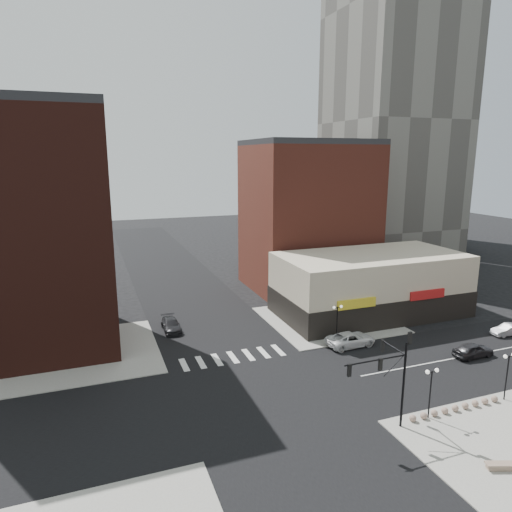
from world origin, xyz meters
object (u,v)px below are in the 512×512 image
street_lamp_se_b (508,365)px  white_suv (351,339)px  street_lamp_se_a (431,381)px  stone_bench (500,466)px  traffic_signal (391,368)px  dark_sedan_north (171,325)px  street_lamp_ne (337,314)px  silver_sedan (508,330)px  dark_sedan_east (473,350)px

street_lamp_se_b → white_suv: (-6.10, 14.50, -2.52)m
street_lamp_se_a → stone_bench: bearing=-88.0°
white_suv → stone_bench: bearing=173.0°
street_lamp_se_a → white_suv: (1.90, 14.50, -2.52)m
traffic_signal → dark_sedan_north: bearing=114.9°
street_lamp_se_b → street_lamp_ne: bearing=113.6°
street_lamp_ne → white_suv: (0.90, -1.50, -2.52)m
stone_bench → dark_sedan_north: bearing=136.1°
traffic_signal → street_lamp_se_a: bearing=-2.6°
traffic_signal → street_lamp_ne: size_ratio=1.87×
silver_sedan → stone_bench: (-20.49, -17.40, -0.29)m
street_lamp_se_b → dark_sedan_north: street_lamp_se_b is taller
street_lamp_ne → traffic_signal: bearing=-106.7°
dark_sedan_north → traffic_signal: bearing=-64.9°
street_lamp_ne → white_suv: street_lamp_ne is taller
street_lamp_se_a → street_lamp_ne: bearing=86.4°
street_lamp_se_b → stone_bench: street_lamp_se_b is taller
silver_sedan → dark_sedan_north: (-36.47, 15.12, 0.05)m
dark_sedan_east → dark_sedan_north: size_ratio=0.92×
street_lamp_ne → street_lamp_se_b: bearing=-66.4°
white_suv → silver_sedan: bearing=-103.5°
street_lamp_se_b → street_lamp_se_a: bearing=180.0°
street_lamp_ne → street_lamp_se_a: bearing=-93.6°
street_lamp_se_b → white_suv: size_ratio=0.75×
street_lamp_se_b → dark_sedan_east: size_ratio=0.94×
silver_sedan → stone_bench: size_ratio=1.96×
dark_sedan_north → stone_bench: dark_sedan_north is taller
traffic_signal → street_lamp_se_a: 4.12m
silver_sedan → street_lamp_se_a: bearing=-58.3°
white_suv → traffic_signal: bearing=156.0°
street_lamp_se_a → white_suv: 14.84m
dark_sedan_east → stone_bench: dark_sedan_east is taller
street_lamp_se_a → silver_sedan: (20.72, 10.81, -2.65)m
silver_sedan → street_lamp_se_b: bearing=-45.5°
dark_sedan_east → dark_sedan_north: (-28.05, 18.28, -0.06)m
stone_bench → silver_sedan: bearing=60.3°
dark_sedan_north → stone_bench: size_ratio=2.40×
white_suv → dark_sedan_east: white_suv is taller
white_suv → dark_sedan_east: bearing=-125.8°
dark_sedan_east → silver_sedan: bearing=-70.5°
white_suv → silver_sedan: (18.82, -3.69, -0.13)m
dark_sedan_east → stone_bench: bearing=138.7°
street_lamp_ne → stone_bench: size_ratio=2.08×
street_lamp_ne → silver_sedan: size_ratio=1.06×
traffic_signal → street_lamp_se_b: size_ratio=1.87×
traffic_signal → white_suv: traffic_signal is taller
white_suv → street_lamp_ne: bearing=28.6°
street_lamp_se_b → stone_bench: bearing=-139.7°
street_lamp_se_b → silver_sedan: street_lamp_se_b is taller
white_suv → dark_sedan_north: bearing=54.7°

